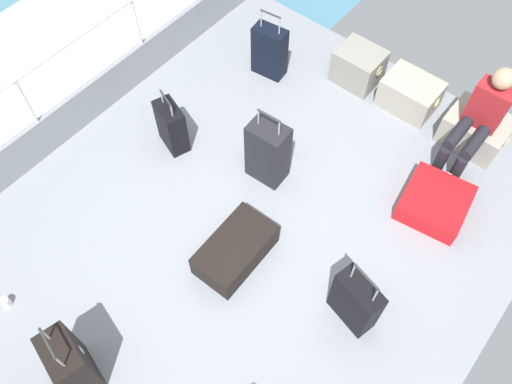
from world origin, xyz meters
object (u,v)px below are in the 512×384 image
object	(u,v)px
passenger_seated	(481,117)
suitcase_4	(235,250)
suitcase_7	(268,152)
suitcase_0	(172,127)
cargo_crate_0	(358,66)
suitcase_6	(435,203)
cargo_crate_1	(410,94)
suitcase_3	(71,364)
paper_cup	(6,302)
cargo_crate_2	(475,130)
suitcase_5	(355,302)
suitcase_1	(269,51)

from	to	relation	value
passenger_seated	suitcase_4	distance (m)	2.62
passenger_seated	suitcase_7	size ratio (longest dim) A/B	1.18
suitcase_0	cargo_crate_0	bearing A→B (deg)	64.06
suitcase_6	suitcase_7	size ratio (longest dim) A/B	0.77
cargo_crate_1	suitcase_3	size ratio (longest dim) A/B	0.70
suitcase_7	paper_cup	distance (m)	2.65
cargo_crate_2	passenger_seated	bearing A→B (deg)	-90.00
paper_cup	suitcase_5	bearing A→B (deg)	37.71
cargo_crate_2	suitcase_6	world-z (taller)	cargo_crate_2
cargo_crate_0	passenger_seated	size ratio (longest dim) A/B	0.50
cargo_crate_2	suitcase_4	world-z (taller)	cargo_crate_2
suitcase_3	suitcase_4	distance (m)	1.60
cargo_crate_0	paper_cup	size ratio (longest dim) A/B	5.21
suitcase_3	suitcase_5	world-z (taller)	suitcase_3
cargo_crate_1	suitcase_6	distance (m)	1.31
suitcase_3	suitcase_6	bearing A→B (deg)	65.96
cargo_crate_0	passenger_seated	xyz separation A→B (m)	(1.41, -0.15, 0.34)
suitcase_0	suitcase_5	bearing A→B (deg)	-8.72
suitcase_7	paper_cup	xyz separation A→B (m)	(-0.88, -2.49, -0.30)
cargo_crate_0	paper_cup	xyz separation A→B (m)	(-0.85, -4.12, -0.15)
suitcase_3	suitcase_5	bearing A→B (deg)	52.13
paper_cup	cargo_crate_0	bearing A→B (deg)	78.38
suitcase_5	cargo_crate_1	bearing A→B (deg)	109.73
suitcase_4	suitcase_5	xyz separation A→B (m)	(1.10, 0.21, 0.16)
passenger_seated	suitcase_3	distance (m)	4.16
cargo_crate_1	suitcase_1	distance (m)	1.58
suitcase_5	suitcase_7	xyz separation A→B (m)	(-1.46, 0.68, 0.06)
passenger_seated	suitcase_4	bearing A→B (deg)	-113.34
suitcase_4	suitcase_6	size ratio (longest dim) A/B	1.11
suitcase_1	suitcase_0	bearing A→B (deg)	-94.69
passenger_seated	suitcase_7	xyz separation A→B (m)	(-1.38, -1.48, -0.19)
suitcase_4	passenger_seated	bearing A→B (deg)	66.66
cargo_crate_1	cargo_crate_2	world-z (taller)	cargo_crate_1
cargo_crate_2	suitcase_5	bearing A→B (deg)	-88.09
suitcase_0	suitcase_1	bearing A→B (deg)	85.31
cargo_crate_0	suitcase_3	world-z (taller)	suitcase_3
cargo_crate_1	suitcase_4	distance (m)	2.57
cargo_crate_1	suitcase_5	xyz separation A→B (m)	(0.84, -2.35, 0.12)
suitcase_1	cargo_crate_1	bearing A→B (deg)	20.70
cargo_crate_1	suitcase_0	distance (m)	2.54
suitcase_1	suitcase_4	xyz separation A→B (m)	(1.21, -2.00, -0.17)
suitcase_0	suitcase_4	bearing A→B (deg)	-23.64
suitcase_0	suitcase_5	distance (m)	2.46
cargo_crate_2	suitcase_5	distance (m)	2.35
cargo_crate_1	suitcase_3	distance (m)	4.16
suitcase_1	suitcase_7	xyz separation A→B (m)	(0.86, -1.11, 0.05)
cargo_crate_0	suitcase_0	world-z (taller)	suitcase_0
suitcase_3	suitcase_7	bearing A→B (deg)	91.75
suitcase_7	paper_cup	bearing A→B (deg)	-109.40
cargo_crate_0	suitcase_4	size ratio (longest dim) A/B	0.69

